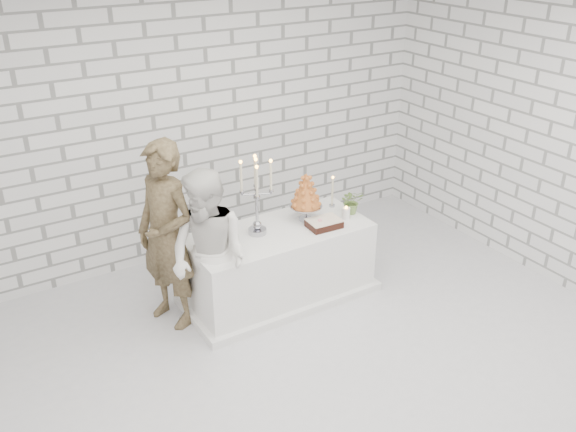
# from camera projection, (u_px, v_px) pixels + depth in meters

# --- Properties ---
(ground) EXTENTS (6.00, 5.00, 0.01)m
(ground) POSITION_uv_depth(u_px,v_px,m) (310.00, 373.00, 5.26)
(ground) COLOR silver
(ground) RESTS_ON ground
(ceiling) EXTENTS (6.00, 5.00, 0.01)m
(ceiling) POSITION_uv_depth(u_px,v_px,m) (318.00, 2.00, 3.94)
(ceiling) COLOR white
(ceiling) RESTS_ON ground
(wall_back) EXTENTS (6.00, 0.01, 3.00)m
(wall_back) POSITION_uv_depth(u_px,v_px,m) (182.00, 125.00, 6.52)
(wall_back) COLOR white
(wall_back) RESTS_ON ground
(wall_right) EXTENTS (0.01, 5.00, 3.00)m
(wall_right) POSITION_uv_depth(u_px,v_px,m) (571.00, 144.00, 6.00)
(wall_right) COLOR white
(wall_right) RESTS_ON ground
(cake_table) EXTENTS (1.80, 0.80, 0.75)m
(cake_table) POSITION_uv_depth(u_px,v_px,m) (279.00, 264.00, 6.15)
(cake_table) COLOR white
(cake_table) RESTS_ON ground
(groom) EXTENTS (0.64, 0.77, 1.80)m
(groom) POSITION_uv_depth(u_px,v_px,m) (167.00, 236.00, 5.57)
(groom) COLOR #382C1C
(groom) RESTS_ON ground
(bride) EXTENTS (0.87, 0.96, 1.60)m
(bride) POSITION_uv_depth(u_px,v_px,m) (209.00, 257.00, 5.42)
(bride) COLOR white
(bride) RESTS_ON ground
(candelabra) EXTENTS (0.40, 0.40, 0.77)m
(candelabra) POSITION_uv_depth(u_px,v_px,m) (257.00, 197.00, 5.76)
(candelabra) COLOR #9A9AA4
(candelabra) RESTS_ON cake_table
(croquembouche) EXTENTS (0.39, 0.39, 0.50)m
(croquembouche) POSITION_uv_depth(u_px,v_px,m) (306.00, 197.00, 6.09)
(croquembouche) COLOR #A95421
(croquembouche) RESTS_ON cake_table
(chocolate_cake) EXTENTS (0.33, 0.24, 0.08)m
(chocolate_cake) POSITION_uv_depth(u_px,v_px,m) (324.00, 223.00, 6.03)
(chocolate_cake) COLOR black
(chocolate_cake) RESTS_ON cake_table
(pillar_candle) EXTENTS (0.10, 0.10, 0.12)m
(pillar_candle) POSITION_uv_depth(u_px,v_px,m) (346.00, 213.00, 6.19)
(pillar_candle) COLOR white
(pillar_candle) RESTS_ON cake_table
(extra_taper) EXTENTS (0.06, 0.06, 0.32)m
(extra_taper) POSITION_uv_depth(u_px,v_px,m) (332.00, 192.00, 6.41)
(extra_taper) COLOR beige
(extra_taper) RESTS_ON cake_table
(flowers) EXTENTS (0.29, 0.27, 0.26)m
(flowers) POSITION_uv_depth(u_px,v_px,m) (352.00, 201.00, 6.28)
(flowers) COLOR #4E7A3A
(flowers) RESTS_ON cake_table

